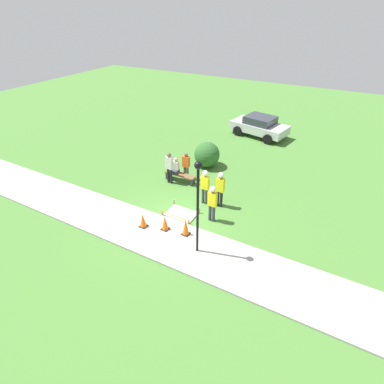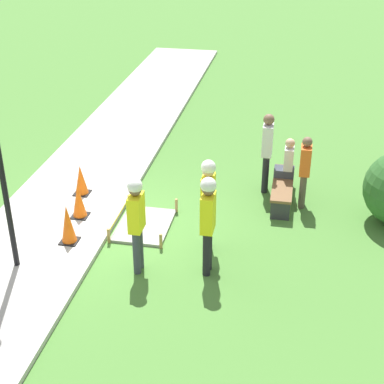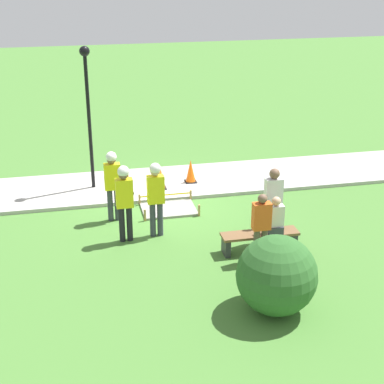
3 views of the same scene
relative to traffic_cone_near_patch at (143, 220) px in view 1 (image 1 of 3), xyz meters
name	(u,v)px [view 1 (image 1 of 3)]	position (x,y,z in m)	size (l,w,h in m)	color
ground_plane	(177,222)	(1.08, 1.08, -0.44)	(60.00, 60.00, 0.00)	#477A33
sidewalk	(161,237)	(1.08, -0.20, -0.39)	(28.00, 2.57, 0.10)	#ADAAA3
wet_concrete_patch	(181,214)	(0.96, 1.68, -0.40)	(1.47, 1.09, 0.31)	gray
traffic_cone_near_patch	(143,220)	(0.00, 0.00, 0.00)	(0.34, 0.34, 0.68)	black
traffic_cone_far_patch	(165,223)	(0.96, 0.31, 0.02)	(0.34, 0.34, 0.71)	black
traffic_cone_sidewalk_edge	(186,227)	(1.92, 0.45, 0.06)	(0.34, 0.34, 0.79)	black
park_bench	(180,176)	(-0.68, 4.38, -0.10)	(1.79, 0.44, 0.47)	#2D2D33
person_seated_on_bench	(176,167)	(-1.00, 4.43, 0.38)	(0.36, 0.44, 0.89)	#383D47
worker_supervisor	(212,201)	(2.43, 1.97, 0.68)	(0.40, 0.27, 1.85)	#383D47
worker_assistant	(205,184)	(1.51, 3.08, 0.69)	(0.40, 0.27, 1.86)	#383D47
worker_trainee	(220,186)	(2.26, 3.20, 0.72)	(0.40, 0.27, 1.90)	black
bystander_in_orange_shirt	(186,164)	(-0.54, 4.81, 0.47)	(0.40, 0.22, 1.61)	brown
bystander_in_gray_shirt	(169,166)	(-1.11, 3.97, 0.62)	(0.40, 0.24, 1.84)	black
lamppost_near	(198,196)	(2.83, -0.20, 2.28)	(0.28, 0.28, 4.01)	black
parked_car_silver	(260,126)	(1.04, 13.11, 0.35)	(4.39, 2.78, 1.50)	#BCBCC1
shrub_rounded_near	(207,155)	(-0.20, 6.76, 0.34)	(1.55, 1.55, 1.55)	#2D6028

